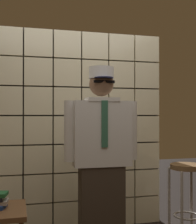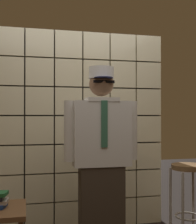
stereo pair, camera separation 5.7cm
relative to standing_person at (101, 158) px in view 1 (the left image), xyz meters
name	(u,v)px [view 1 (the left image)]	position (x,y,z in m)	size (l,w,h in m)	color
glass_block_wall	(81,129)	(-0.04, 0.77, 0.22)	(1.93, 0.10, 2.25)	beige
standing_person	(101,158)	(0.00, 0.00, 0.00)	(0.68, 0.29, 1.70)	#382D23
bar_stool	(187,183)	(0.97, 0.20, -0.32)	(0.34, 0.34, 0.76)	brown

